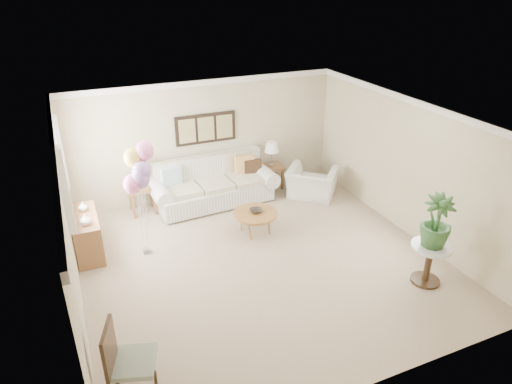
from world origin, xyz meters
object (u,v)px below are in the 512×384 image
(sofa, at_px, (213,186))
(coffee_table, at_px, (255,214))
(balloon_cluster, at_px, (138,169))
(accent_chair, at_px, (125,359))
(armchair, at_px, (312,183))

(sofa, height_order, coffee_table, sofa)
(coffee_table, relative_size, balloon_cluster, 0.41)
(sofa, height_order, balloon_cluster, balloon_cluster)
(sofa, relative_size, accent_chair, 2.59)
(sofa, relative_size, balloon_cluster, 1.33)
(sofa, relative_size, armchair, 2.68)
(coffee_table, distance_m, armchair, 2.02)
(accent_chair, relative_size, balloon_cluster, 0.51)
(accent_chair, bearing_deg, sofa, 59.97)
(coffee_table, bearing_deg, accent_chair, -135.22)
(balloon_cluster, bearing_deg, sofa, 39.53)
(coffee_table, distance_m, accent_chair, 4.08)
(accent_chair, distance_m, balloon_cluster, 3.29)
(accent_chair, xyz_separation_m, balloon_cluster, (0.82, 2.99, 1.09))
(sofa, bearing_deg, armchair, -16.05)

